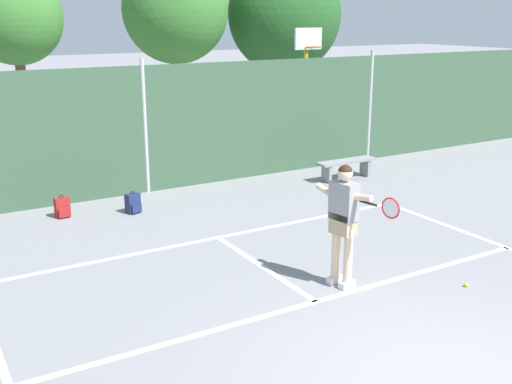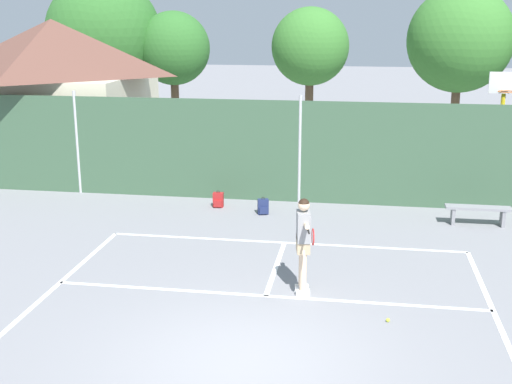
{
  "view_description": "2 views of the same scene",
  "coord_description": "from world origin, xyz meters",
  "px_view_note": "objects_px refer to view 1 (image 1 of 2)",
  "views": [
    {
      "loc": [
        -4.74,
        -3.9,
        3.91
      ],
      "look_at": [
        0.37,
        4.76,
        1.0
      ],
      "focal_mm": 43.08,
      "sensor_mm": 36.0,
      "label": 1
    },
    {
      "loc": [
        1.61,
        -8.84,
        5.11
      ],
      "look_at": [
        -0.53,
        4.65,
        1.42
      ],
      "focal_mm": 46.24,
      "sensor_mm": 36.0,
      "label": 2
    }
  ],
  "objects_px": {
    "backpack_red": "(62,208)",
    "courtside_bench": "(346,165)",
    "tennis_ball": "(466,285)",
    "backpack_navy": "(133,204)",
    "basketball_hoop": "(307,72)",
    "tennis_player": "(344,215)"
  },
  "relations": [
    {
      "from": "backpack_red",
      "to": "courtside_bench",
      "type": "xyz_separation_m",
      "value": [
        6.76,
        -0.54,
        0.17
      ]
    },
    {
      "from": "tennis_ball",
      "to": "backpack_navy",
      "type": "distance_m",
      "value": 6.68
    },
    {
      "from": "courtside_bench",
      "to": "basketball_hoop",
      "type": "bearing_deg",
      "value": 72.58
    },
    {
      "from": "backpack_navy",
      "to": "tennis_ball",
      "type": "bearing_deg",
      "value": -62.8
    },
    {
      "from": "tennis_ball",
      "to": "courtside_bench",
      "type": "height_order",
      "value": "courtside_bench"
    },
    {
      "from": "tennis_player",
      "to": "tennis_ball",
      "type": "relative_size",
      "value": 28.1
    },
    {
      "from": "tennis_player",
      "to": "backpack_navy",
      "type": "height_order",
      "value": "tennis_player"
    },
    {
      "from": "backpack_navy",
      "to": "basketball_hoop",
      "type": "bearing_deg",
      "value": 25.73
    },
    {
      "from": "tennis_player",
      "to": "courtside_bench",
      "type": "bearing_deg",
      "value": 50.81
    },
    {
      "from": "backpack_navy",
      "to": "courtside_bench",
      "type": "relative_size",
      "value": 0.29
    },
    {
      "from": "backpack_navy",
      "to": "courtside_bench",
      "type": "distance_m",
      "value": 5.45
    },
    {
      "from": "backpack_navy",
      "to": "courtside_bench",
      "type": "bearing_deg",
      "value": -0.92
    },
    {
      "from": "basketball_hoop",
      "to": "courtside_bench",
      "type": "bearing_deg",
      "value": -107.42
    },
    {
      "from": "basketball_hoop",
      "to": "tennis_ball",
      "type": "bearing_deg",
      "value": -110.57
    },
    {
      "from": "basketball_hoop",
      "to": "backpack_red",
      "type": "relative_size",
      "value": 7.67
    },
    {
      "from": "basketball_hoop",
      "to": "courtside_bench",
      "type": "relative_size",
      "value": 2.22
    },
    {
      "from": "tennis_ball",
      "to": "courtside_bench",
      "type": "xyz_separation_m",
      "value": [
        2.39,
        5.85,
        0.33
      ]
    },
    {
      "from": "basketball_hoop",
      "to": "tennis_player",
      "type": "height_order",
      "value": "basketball_hoop"
    },
    {
      "from": "tennis_ball",
      "to": "courtside_bench",
      "type": "bearing_deg",
      "value": 67.76
    },
    {
      "from": "backpack_red",
      "to": "backpack_navy",
      "type": "xyz_separation_m",
      "value": [
        1.31,
        -0.45,
        0.0
      ]
    },
    {
      "from": "tennis_ball",
      "to": "tennis_player",
      "type": "bearing_deg",
      "value": 147.45
    },
    {
      "from": "tennis_player",
      "to": "backpack_navy",
      "type": "distance_m",
      "value": 5.24
    }
  ]
}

